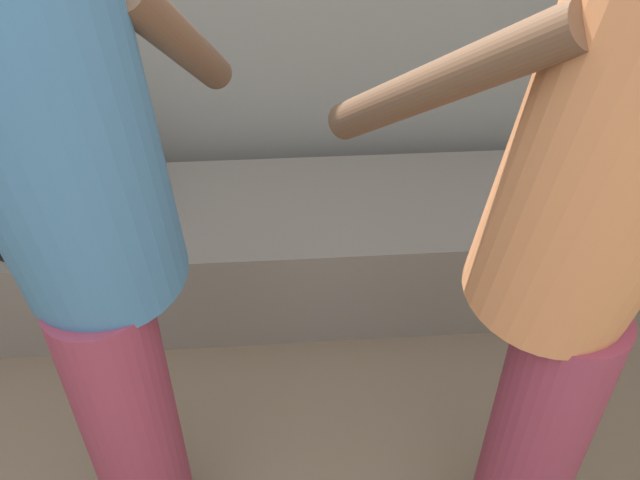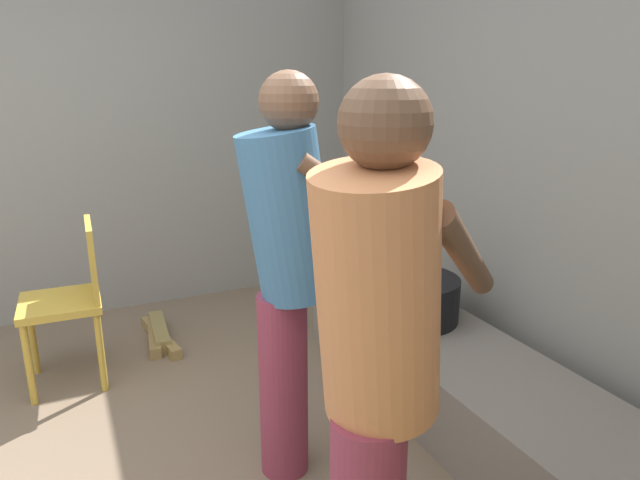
# 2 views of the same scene
# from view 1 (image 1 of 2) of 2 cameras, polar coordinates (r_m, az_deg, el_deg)

# --- Properties ---
(hearth_ledge) EXTENTS (2.47, 0.60, 0.36)m
(hearth_ledge) POSITION_cam_1_polar(r_m,az_deg,el_deg) (2.28, -8.03, -0.72)
(hearth_ledge) COLOR slate
(hearth_ledge) RESTS_ON ground_plane
(cooking_pot_main) EXTENTS (0.49, 0.49, 0.68)m
(cooking_pot_main) POSITION_cam_1_polar(r_m,az_deg,el_deg) (2.21, -23.24, 4.34)
(cooking_pot_main) COLOR black
(cooking_pot_main) RESTS_ON hearth_ledge
(cook_in_blue_shirt) EXTENTS (0.43, 0.72, 1.64)m
(cook_in_blue_shirt) POSITION_cam_1_polar(r_m,az_deg,el_deg) (1.17, -20.28, 1.26)
(cook_in_blue_shirt) COLOR #8C3347
(cook_in_blue_shirt) RESTS_ON ground_plane
(cook_in_orange_shirt) EXTENTS (0.65, 0.73, 1.63)m
(cook_in_orange_shirt) POSITION_cam_1_polar(r_m,az_deg,el_deg) (1.15, 22.24, -0.19)
(cook_in_orange_shirt) COLOR #8C3347
(cook_in_orange_shirt) RESTS_ON ground_plane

